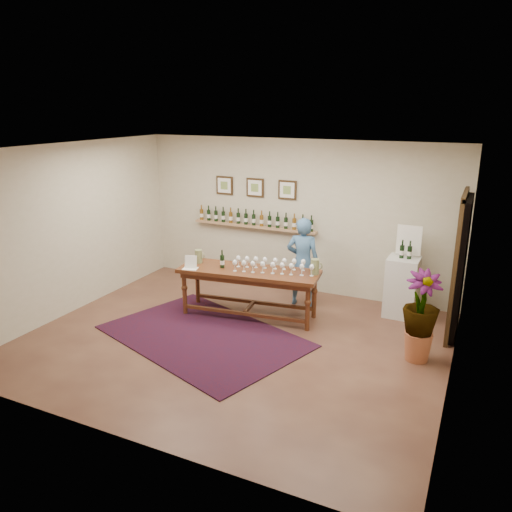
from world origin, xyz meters
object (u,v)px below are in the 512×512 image
at_px(person, 303,262).
at_px(tasting_table, 249,277).
at_px(potted_plant, 421,317).
at_px(display_pedestal, 402,287).

bearing_deg(person, tasting_table, 44.99).
distance_m(tasting_table, potted_plant, 2.77).
height_order(potted_plant, person, person).
height_order(tasting_table, person, person).
distance_m(potted_plant, person, 2.45).
height_order(display_pedestal, person, person).
relative_size(display_pedestal, person, 0.64).
relative_size(tasting_table, display_pedestal, 2.37).
height_order(display_pedestal, potted_plant, potted_plant).
bearing_deg(potted_plant, person, 150.08).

